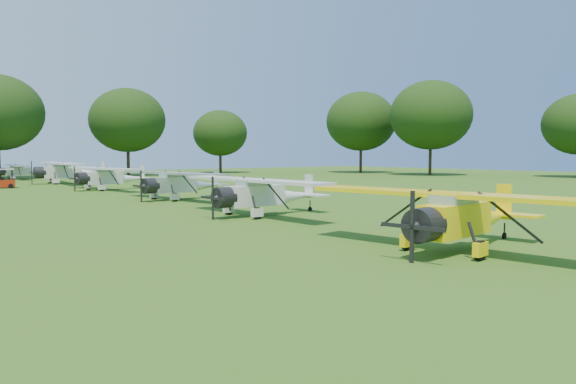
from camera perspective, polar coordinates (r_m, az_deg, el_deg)
name	(u,v)px	position (r m, az deg, el deg)	size (l,w,h in m)	color
ground	(294,222)	(25.93, 0.58, -3.09)	(160.00, 160.00, 0.00)	#1D4C13
tree_belt	(349,55)	(28.60, 6.20, 13.69)	(137.36, 130.27, 14.52)	black
aircraft_2	(463,213)	(19.31, 17.31, -2.04)	(6.77, 10.74, 2.11)	yellow
aircraft_3	(263,192)	(28.74, -2.57, 0.02)	(6.60, 10.50, 2.07)	silver
aircraft_4	(180,182)	(39.19, -10.91, 1.02)	(6.66, 10.56, 2.07)	silver
aircraft_5	(109,176)	(51.01, -17.71, 1.60)	(6.76, 10.75, 2.11)	silver
aircraft_6	(68,170)	(63.01, -21.49, 2.08)	(7.62, 12.14, 2.39)	silver
aircraft_7	(22,170)	(75.95, -25.44, 2.03)	(6.01, 9.56, 1.89)	silver
golf_cart	(2,182)	(57.12, -27.08, 0.94)	(2.28, 1.70, 1.75)	#9E250B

